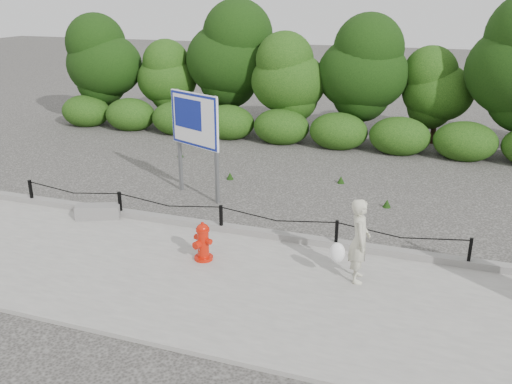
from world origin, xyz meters
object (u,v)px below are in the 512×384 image
object	(u,v)px
advertising_sign	(195,125)
fire_hydrant	(203,242)
concrete_block	(98,212)
pedestrian	(358,241)

from	to	relation	value
advertising_sign	fire_hydrant	bearing A→B (deg)	-39.20
concrete_block	advertising_sign	world-z (taller)	advertising_sign
fire_hydrant	advertising_sign	distance (m)	3.94
fire_hydrant	advertising_sign	xyz separation A→B (m)	(-1.66, 3.28, 1.43)
fire_hydrant	pedestrian	world-z (taller)	pedestrian
fire_hydrant	pedestrian	distance (m)	2.94
fire_hydrant	pedestrian	bearing A→B (deg)	23.63
fire_hydrant	concrete_block	bearing A→B (deg)	-179.14
concrete_block	advertising_sign	distance (m)	3.11
pedestrian	concrete_block	size ratio (longest dim) A/B	1.57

